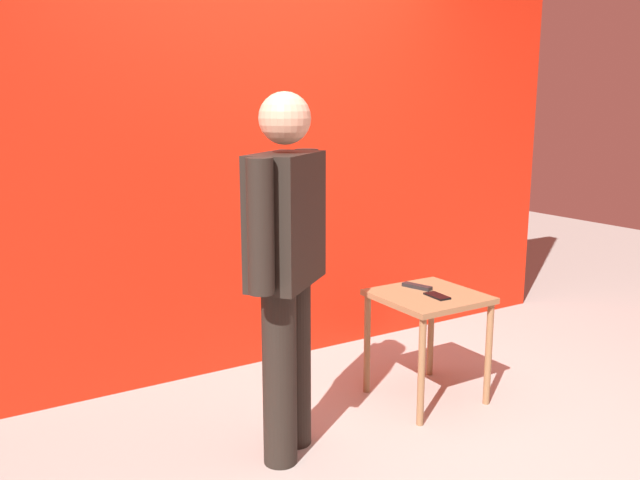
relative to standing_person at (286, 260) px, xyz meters
The scene contains 6 objects.
ground_plane 1.06m from the standing_person, 33.05° to the right, with size 12.00×12.00×0.00m, color #9E9991.
back_wall_red 1.35m from the standing_person, 66.97° to the left, with size 4.52×0.12×3.08m, color red.
standing_person is the anchor object (origin of this frame).
side_table 1.01m from the standing_person, ahead, with size 0.52×0.52×0.59m.
cell_phone 0.97m from the standing_person, ahead, with size 0.07×0.14×0.01m, color black.
tv_remote 1.01m from the standing_person, 13.79° to the left, with size 0.04×0.17×0.02m, color black.
Camera 1 is at (-1.80, -2.14, 1.56)m, focal length 37.19 mm.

